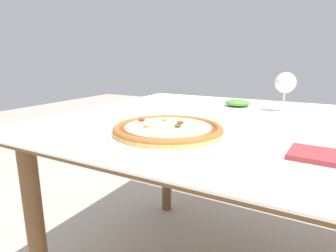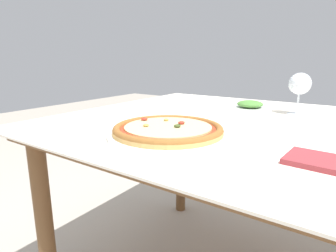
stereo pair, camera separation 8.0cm
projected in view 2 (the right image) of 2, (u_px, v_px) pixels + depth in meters
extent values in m
cube|color=brown|center=(262.00, 131.00, 0.96)|extent=(1.34, 1.04, 0.04)
cube|color=white|center=(263.00, 125.00, 0.95)|extent=(1.44, 1.14, 0.01)
cylinder|color=brown|center=(45.00, 232.00, 1.01)|extent=(0.06, 0.06, 0.70)
cylinder|color=brown|center=(181.00, 159.00, 1.75)|extent=(0.06, 0.06, 0.70)
cylinder|color=white|center=(168.00, 134.00, 0.81)|extent=(0.35, 0.35, 0.01)
cylinder|color=tan|center=(168.00, 131.00, 0.80)|extent=(0.31, 0.31, 0.01)
torus|color=#935B28|center=(168.00, 129.00, 0.80)|extent=(0.31, 0.31, 0.02)
cylinder|color=#BC381E|center=(168.00, 128.00, 0.80)|extent=(0.27, 0.27, 0.00)
cylinder|color=beige|center=(168.00, 127.00, 0.80)|extent=(0.25, 0.25, 0.00)
ellipsoid|color=#BC9342|center=(146.00, 125.00, 0.79)|extent=(0.02, 0.02, 0.01)
ellipsoid|color=#425123|center=(177.00, 126.00, 0.78)|extent=(0.02, 0.02, 0.01)
ellipsoid|color=#A83323|center=(181.00, 123.00, 0.82)|extent=(0.02, 0.02, 0.01)
ellipsoid|color=#A83323|center=(144.00, 119.00, 0.87)|extent=(0.02, 0.02, 0.01)
ellipsoid|color=#BC9342|center=(166.00, 120.00, 0.87)|extent=(0.01, 0.01, 0.01)
cube|color=silver|center=(132.00, 112.00, 1.15)|extent=(0.03, 0.11, 0.00)
cube|color=silver|center=(140.00, 110.00, 1.20)|extent=(0.03, 0.02, 0.00)
cube|color=silver|center=(141.00, 109.00, 1.23)|extent=(0.01, 0.05, 0.00)
cube|color=silver|center=(143.00, 109.00, 1.23)|extent=(0.01, 0.05, 0.00)
cube|color=silver|center=(144.00, 109.00, 1.22)|extent=(0.01, 0.05, 0.00)
cube|color=silver|center=(146.00, 109.00, 1.22)|extent=(0.01, 0.05, 0.00)
cylinder|color=silver|center=(297.00, 114.00, 1.12)|extent=(0.07, 0.07, 0.00)
cylinder|color=silver|center=(298.00, 103.00, 1.11)|extent=(0.01, 0.01, 0.08)
sphere|color=silver|center=(300.00, 84.00, 1.09)|extent=(0.08, 0.08, 0.08)
cylinder|color=white|center=(250.00, 109.00, 1.22)|extent=(0.19, 0.19, 0.01)
ellipsoid|color=#4C8438|center=(250.00, 104.00, 1.22)|extent=(0.11, 0.11, 0.03)
cube|color=#933338|center=(324.00, 162.00, 0.59)|extent=(0.16, 0.12, 0.01)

